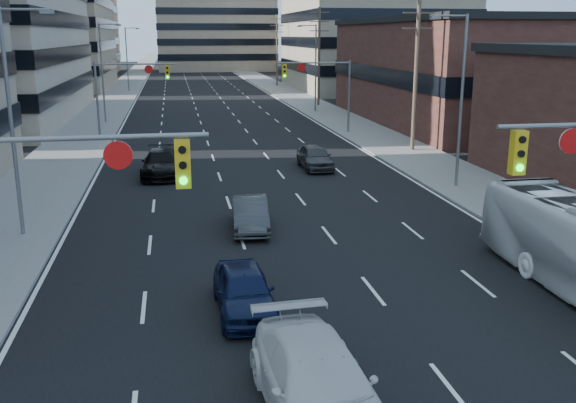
# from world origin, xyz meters

# --- Properties ---
(road_surface) EXTENTS (18.00, 300.00, 0.02)m
(road_surface) POSITION_xyz_m (0.00, 130.00, 0.01)
(road_surface) COLOR black
(road_surface) RESTS_ON ground
(sidewalk_left) EXTENTS (5.00, 300.00, 0.15)m
(sidewalk_left) POSITION_xyz_m (-11.50, 130.00, 0.07)
(sidewalk_left) COLOR slate
(sidewalk_left) RESTS_ON ground
(sidewalk_right) EXTENTS (5.00, 300.00, 0.15)m
(sidewalk_right) POSITION_xyz_m (11.50, 130.00, 0.07)
(sidewalk_right) COLOR slate
(sidewalk_right) RESTS_ON ground
(office_left_far) EXTENTS (20.00, 30.00, 16.00)m
(office_left_far) POSITION_xyz_m (-24.00, 100.00, 8.00)
(office_left_far) COLOR gray
(office_left_far) RESTS_ON ground
(storefront_right_mid) EXTENTS (20.00, 30.00, 9.00)m
(storefront_right_mid) POSITION_xyz_m (24.00, 50.00, 4.50)
(storefront_right_mid) COLOR #472119
(storefront_right_mid) RESTS_ON ground
(office_right_far) EXTENTS (22.00, 28.00, 14.00)m
(office_right_far) POSITION_xyz_m (25.00, 88.00, 7.00)
(office_right_far) COLOR gray
(office_right_far) RESTS_ON ground
(bg_block_left) EXTENTS (24.00, 24.00, 20.00)m
(bg_block_left) POSITION_xyz_m (-28.00, 140.00, 10.00)
(bg_block_left) COLOR #ADA089
(bg_block_left) RESTS_ON ground
(bg_block_right) EXTENTS (22.00, 22.00, 12.00)m
(bg_block_right) POSITION_xyz_m (32.00, 130.00, 6.00)
(bg_block_right) COLOR gray
(bg_block_right) RESTS_ON ground
(signal_near_left) EXTENTS (6.59, 0.33, 6.00)m
(signal_near_left) POSITION_xyz_m (-7.45, 8.00, 4.33)
(signal_near_left) COLOR slate
(signal_near_left) RESTS_ON ground
(signal_far_left) EXTENTS (6.09, 0.33, 6.00)m
(signal_far_left) POSITION_xyz_m (-7.68, 45.00, 4.30)
(signal_far_left) COLOR slate
(signal_far_left) RESTS_ON ground
(signal_far_right) EXTENTS (6.09, 0.33, 6.00)m
(signal_far_right) POSITION_xyz_m (7.68, 45.00, 4.30)
(signal_far_right) COLOR slate
(signal_far_right) RESTS_ON ground
(utility_pole_block) EXTENTS (2.20, 0.28, 11.00)m
(utility_pole_block) POSITION_xyz_m (12.20, 36.00, 5.78)
(utility_pole_block) COLOR #4C3D2D
(utility_pole_block) RESTS_ON ground
(utility_pole_midblock) EXTENTS (2.20, 0.28, 11.00)m
(utility_pole_midblock) POSITION_xyz_m (12.20, 66.00, 5.78)
(utility_pole_midblock) COLOR #4C3D2D
(utility_pole_midblock) RESTS_ON ground
(utility_pole_distant) EXTENTS (2.20, 0.28, 11.00)m
(utility_pole_distant) POSITION_xyz_m (12.20, 96.00, 5.78)
(utility_pole_distant) COLOR #4C3D2D
(utility_pole_distant) RESTS_ON ground
(streetlight_left_near) EXTENTS (2.03, 0.22, 9.00)m
(streetlight_left_near) POSITION_xyz_m (-10.34, 20.00, 5.05)
(streetlight_left_near) COLOR slate
(streetlight_left_near) RESTS_ON ground
(streetlight_left_mid) EXTENTS (2.03, 0.22, 9.00)m
(streetlight_left_mid) POSITION_xyz_m (-10.34, 55.00, 5.05)
(streetlight_left_mid) COLOR slate
(streetlight_left_mid) RESTS_ON ground
(streetlight_left_far) EXTENTS (2.03, 0.22, 9.00)m
(streetlight_left_far) POSITION_xyz_m (-10.34, 90.00, 5.05)
(streetlight_left_far) COLOR slate
(streetlight_left_far) RESTS_ON ground
(streetlight_right_near) EXTENTS (2.03, 0.22, 9.00)m
(streetlight_right_near) POSITION_xyz_m (10.34, 25.00, 5.05)
(streetlight_right_near) COLOR slate
(streetlight_right_near) RESTS_ON ground
(streetlight_right_far) EXTENTS (2.03, 0.22, 9.00)m
(streetlight_right_far) POSITION_xyz_m (10.34, 60.00, 5.05)
(streetlight_right_far) COLOR slate
(streetlight_right_far) RESTS_ON ground
(white_van) EXTENTS (2.58, 5.66, 1.61)m
(white_van) POSITION_xyz_m (-1.49, 5.46, 0.80)
(white_van) COLOR silver
(white_van) RESTS_ON ground
(sedan_blue) EXTENTS (1.71, 4.12, 1.40)m
(sedan_blue) POSITION_xyz_m (-2.44, 11.11, 0.70)
(sedan_blue) COLOR #0C1433
(sedan_blue) RESTS_ON ground
(sedan_grey_center) EXTENTS (1.73, 4.21, 1.36)m
(sedan_grey_center) POSITION_xyz_m (-1.27, 19.38, 0.68)
(sedan_grey_center) COLOR #353537
(sedan_grey_center) RESTS_ON ground
(sedan_black_far) EXTENTS (2.35, 5.28, 1.51)m
(sedan_black_far) POSITION_xyz_m (-5.11, 30.79, 0.75)
(sedan_black_far) COLOR black
(sedan_black_far) RESTS_ON ground
(sedan_grey_right) EXTENTS (1.74, 4.33, 1.48)m
(sedan_grey_right) POSITION_xyz_m (4.14, 31.31, 0.74)
(sedan_grey_right) COLOR #373639
(sedan_grey_right) RESTS_ON ground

